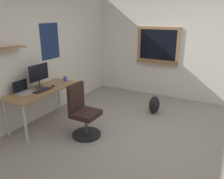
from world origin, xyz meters
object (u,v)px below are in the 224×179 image
object	(u,v)px
keyboard	(42,90)
computer_mouse	(53,86)
office_chair	(83,114)
coffee_mug	(65,79)
backpack	(154,105)
monitor_primary	(39,74)
laptop	(23,90)
desk	(43,93)

from	to	relation	value
keyboard	computer_mouse	xyz separation A→B (m)	(0.28, -0.00, 0.01)
office_chair	coffee_mug	xyz separation A→B (m)	(0.62, 0.90, 0.37)
computer_mouse	coffee_mug	xyz separation A→B (m)	(0.43, 0.05, 0.03)
coffee_mug	backpack	size ratio (longest dim) A/B	0.24
office_chair	monitor_primary	xyz separation A→B (m)	(0.02, 1.02, 0.59)
laptop	keyboard	world-z (taller)	laptop
monitor_primary	computer_mouse	distance (m)	0.35
keyboard	computer_mouse	world-z (taller)	computer_mouse
monitor_primary	computer_mouse	xyz separation A→B (m)	(0.17, -0.17, -0.25)
laptop	desk	bearing A→B (deg)	-23.36
desk	keyboard	distance (m)	0.13
laptop	keyboard	bearing A→B (deg)	-40.11
desk	monitor_primary	size ratio (longest dim) A/B	3.18
laptop	coffee_mug	world-z (taller)	laptop
desk	keyboard	bearing A→B (deg)	-134.86
keyboard	computer_mouse	bearing A→B (deg)	-0.00
monitor_primary	keyboard	distance (m)	0.33
desk	backpack	world-z (taller)	desk
laptop	backpack	size ratio (longest dim) A/B	0.81
monitor_primary	office_chair	bearing A→B (deg)	-91.31
desk	keyboard	size ratio (longest dim) A/B	3.99
laptop	monitor_primary	size ratio (longest dim) A/B	0.67
monitor_primary	computer_mouse	bearing A→B (deg)	-44.97
keyboard	office_chair	bearing A→B (deg)	-84.10
coffee_mug	office_chair	bearing A→B (deg)	-124.85
monitor_primary	coffee_mug	xyz separation A→B (m)	(0.60, -0.12, -0.22)
desk	backpack	xyz separation A→B (m)	(1.56, -1.73, -0.46)
computer_mouse	coffee_mug	world-z (taller)	coffee_mug
office_chair	monitor_primary	distance (m)	1.18
laptop	keyboard	size ratio (longest dim) A/B	0.84
computer_mouse	backpack	world-z (taller)	computer_mouse
keyboard	coffee_mug	xyz separation A→B (m)	(0.71, 0.05, 0.04)
desk	computer_mouse	bearing A→B (deg)	-19.76
coffee_mug	backpack	distance (m)	2.02
coffee_mug	backpack	xyz separation A→B (m)	(0.92, -1.71, -0.59)
desk	office_chair	bearing A→B (deg)	-89.15
office_chair	backpack	xyz separation A→B (m)	(1.54, -0.81, -0.22)
computer_mouse	backpack	size ratio (longest dim) A/B	0.27
desk	monitor_primary	bearing A→B (deg)	68.81
desk	coffee_mug	size ratio (longest dim) A/B	16.03
office_chair	laptop	world-z (taller)	laptop
monitor_primary	computer_mouse	size ratio (longest dim) A/B	4.46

